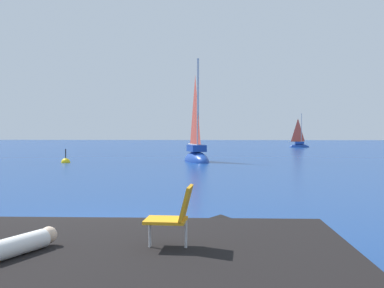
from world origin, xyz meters
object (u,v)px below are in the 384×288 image
(beach_chair, at_px, (175,213))
(sailboat_near, at_px, (196,155))
(sailboat_far, at_px, (299,145))
(marker_buoy, at_px, (66,163))
(person_sunbather, at_px, (9,248))

(beach_chair, bearing_deg, sailboat_near, -85.10)
(sailboat_far, bearing_deg, beach_chair, -100.26)
(beach_chair, height_order, marker_buoy, beach_chair)
(person_sunbather, xyz_separation_m, marker_buoy, (-6.77, 24.23, -0.69))
(sailboat_near, distance_m, beach_chair, 25.10)
(beach_chair, bearing_deg, sailboat_far, -98.02)
(sailboat_near, xyz_separation_m, sailboat_far, (10.65, 24.47, -0.16))
(sailboat_near, height_order, beach_chair, sailboat_near)
(sailboat_far, bearing_deg, marker_buoy, -124.62)
(sailboat_far, xyz_separation_m, person_sunbather, (-11.88, -50.15, 0.47))
(marker_buoy, bearing_deg, beach_chair, -69.83)
(beach_chair, xyz_separation_m, marker_buoy, (-8.68, 23.64, -1.01))
(sailboat_far, relative_size, beach_chair, 5.25)
(sailboat_near, bearing_deg, beach_chair, -15.68)
(person_sunbather, bearing_deg, sailboat_far, -171.23)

